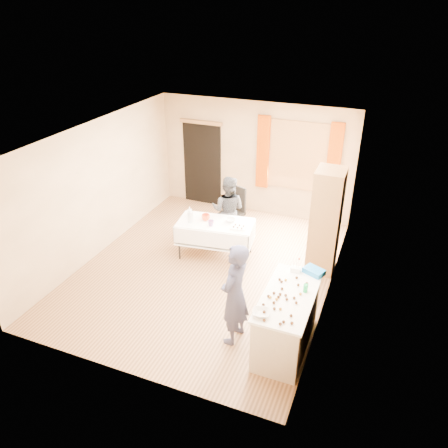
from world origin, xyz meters
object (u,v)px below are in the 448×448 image
at_px(woman, 228,210).
at_px(cabinet, 326,222).
at_px(girl, 235,295).
at_px(party_table, 215,236).
at_px(chair, 232,220).
at_px(counter, 287,321).

bearing_deg(woman, cabinet, 166.42).
xyz_separation_m(girl, woman, (-1.16, 2.71, -0.09)).
relative_size(cabinet, party_table, 1.28).
distance_m(party_table, girl, 2.41).
xyz_separation_m(chair, girl, (1.20, -3.06, 0.50)).
distance_m(counter, woman, 3.20).
distance_m(counter, chair, 3.51).
bearing_deg(party_table, counter, -52.88).
bearing_deg(girl, chair, -152.45).
bearing_deg(party_table, chair, 83.60).
xyz_separation_m(cabinet, party_table, (-2.02, -0.32, -0.55)).
height_order(cabinet, party_table, cabinet).
relative_size(counter, chair, 1.41).
relative_size(party_table, chair, 1.48).
xyz_separation_m(party_table, girl, (1.17, -2.07, 0.37)).
relative_size(cabinet, girl, 1.22).
relative_size(party_table, woman, 1.07).
bearing_deg(counter, chair, 123.75).
height_order(counter, chair, chair).
distance_m(cabinet, girl, 2.55).
bearing_deg(chair, cabinet, 2.35).
xyz_separation_m(counter, party_table, (-1.92, 1.92, -0.01)).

